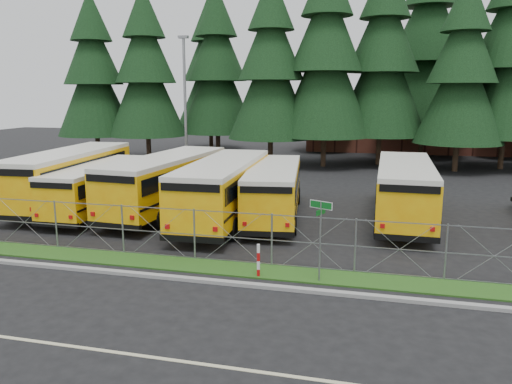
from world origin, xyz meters
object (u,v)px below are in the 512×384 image
bus_4 (274,192)px  light_standard (185,103)px  bus_3 (226,190)px  striped_bollard (258,261)px  bus_0 (74,178)px  bus_1 (104,188)px  street_sign (321,224)px  bus_6 (404,192)px  bus_2 (170,184)px

bus_4 → light_standard: size_ratio=1.02×
bus_3 → light_standard: 13.04m
bus_4 → striped_bollard: (1.19, -8.30, -0.76)m
bus_3 → light_standard: light_standard is taller
bus_0 → bus_1: bus_0 is taller
bus_0 → light_standard: light_standard is taller
bus_3 → striped_bollard: bus_3 is taller
street_sign → bus_6: bearing=71.7°
bus_3 → bus_4: size_ratio=1.12×
bus_0 → light_standard: size_ratio=1.17×
striped_bollard → light_standard: 21.02m
bus_1 → bus_3: size_ratio=0.85×
bus_1 → bus_4: (9.02, 0.95, 0.07)m
bus_0 → street_sign: bus_0 is taller
bus_0 → bus_4: bearing=-5.0°
bus_3 → striped_bollard: size_ratio=9.64×
bus_6 → bus_4: bearing=-170.0°
bus_2 → striped_bollard: 10.77m
bus_0 → bus_4: size_ratio=1.15×
street_sign → bus_2: bearing=137.4°
bus_1 → bus_3: (6.78, -0.08, 0.22)m
bus_4 → bus_6: 6.42m
bus_3 → street_sign: 9.09m
bus_2 → street_sign: size_ratio=4.12×
bus_0 → street_sign: (14.84, -8.38, 0.47)m
bus_6 → bus_0: bearing=-176.4°
striped_bollard → light_standard: size_ratio=0.12×
street_sign → bus_0: bearing=150.6°
street_sign → bus_3: bearing=127.5°
bus_2 → bus_4: size_ratio=1.12×
bus_0 → bus_2: 5.92m
bus_3 → striped_bollard: 8.09m
bus_0 → bus_3: (9.32, -1.18, -0.04)m
striped_bollard → bus_2: bearing=129.6°
bus_6 → striped_bollard: (-5.15, -9.33, -0.86)m
bus_0 → bus_6: size_ratio=1.07×
bus_1 → bus_3: bus_3 is taller
bus_4 → bus_3: bearing=-163.1°
bus_0 → bus_6: bus_0 is taller
street_sign → light_standard: 21.74m
bus_1 → bus_3: bearing=-2.6°
bus_2 → striped_bollard: bus_2 is taller
bus_6 → striped_bollard: bearing=-118.2°
bus_6 → bus_2: bearing=-174.2°
bus_4 → striped_bollard: size_ratio=8.64×
bus_2 → street_sign: bearing=-38.2°
street_sign → light_standard: (-11.86, 17.88, 3.47)m
bus_2 → light_standard: bearing=111.2°
bus_1 → bus_2: (3.38, 0.93, 0.22)m
bus_0 → striped_bollard: bus_0 is taller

